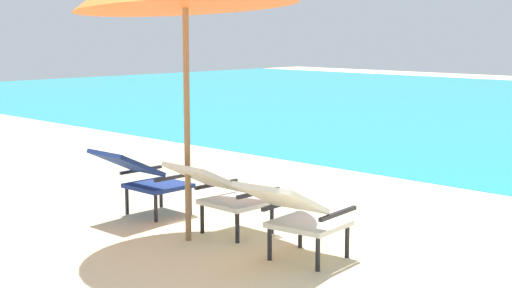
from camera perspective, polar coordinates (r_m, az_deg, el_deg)
name	(u,v)px	position (r m, az deg, el deg)	size (l,w,h in m)	color
ground_plane	(446,176)	(9.45, 14.26, -2.35)	(40.00, 40.00, 0.00)	beige
lounge_chair_left	(143,175)	(7.14, -8.55, -2.38)	(0.56, 0.88, 0.68)	navy
lounge_chair_center	(222,191)	(6.39, -2.58, -3.59)	(0.55, 0.88, 0.68)	silver
lounge_chair_right	(296,212)	(5.65, 3.07, -5.21)	(0.64, 0.93, 0.68)	silver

